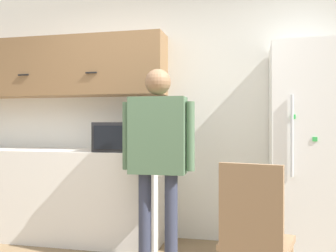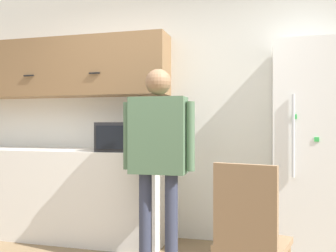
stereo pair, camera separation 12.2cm
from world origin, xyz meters
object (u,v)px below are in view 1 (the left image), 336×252
Objects in this scene: microwave at (122,137)px; chair at (255,234)px; person at (158,145)px; refrigerator at (310,152)px.

chair is at bearing -42.21° from microwave.
microwave reaches higher than chair.
refrigerator is (1.28, 0.45, -0.07)m from person.
person is 1.72× the size of chair.
microwave is 1.76m from refrigerator.
chair is at bearing -112.28° from refrigerator.
refrigerator reaches higher than chair.
refrigerator reaches higher than microwave.
microwave is 0.29× the size of person.
chair is at bearing -44.28° from person.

